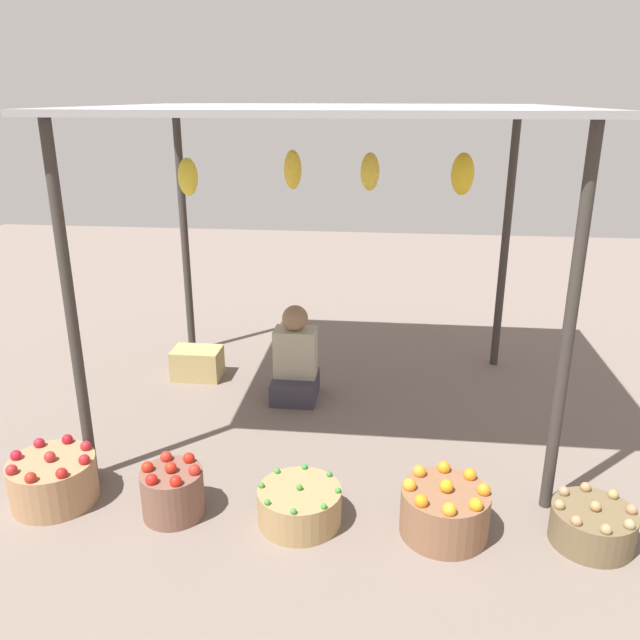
{
  "coord_description": "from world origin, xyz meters",
  "views": [
    {
      "loc": [
        0.45,
        -4.52,
        2.36
      ],
      "look_at": [
        0.0,
        -0.55,
        0.95
      ],
      "focal_mm": 35.85,
      "sensor_mm": 36.0,
      "label": 1
    }
  ],
  "objects": [
    {
      "name": "ground_plane",
      "position": [
        0.0,
        0.0,
        0.0
      ],
      "size": [
        14.0,
        14.0,
        0.0
      ],
      "primitive_type": "plane",
      "color": "#76675E"
    },
    {
      "name": "market_stall_structure",
      "position": [
        0.01,
        0.01,
        2.11
      ],
      "size": [
        3.18,
        2.49,
        2.29
      ],
      "color": "#38332D",
      "rests_on": "ground"
    },
    {
      "name": "vendor_person",
      "position": [
        -0.29,
        0.22,
        0.3
      ],
      "size": [
        0.36,
        0.44,
        0.78
      ],
      "color": "#393645",
      "rests_on": "ground"
    },
    {
      "name": "basket_red_apples",
      "position": [
        -1.54,
        -1.38,
        0.15
      ],
      "size": [
        0.52,
        0.52,
        0.34
      ],
      "color": "#A47B55",
      "rests_on": "ground"
    },
    {
      "name": "basket_red_tomatoes",
      "position": [
        -0.78,
        -1.43,
        0.15
      ],
      "size": [
        0.37,
        0.37,
        0.35
      ],
      "color": "brown",
      "rests_on": "ground"
    },
    {
      "name": "basket_green_chilies",
      "position": [
        -0.02,
        -1.41,
        0.11
      ],
      "size": [
        0.49,
        0.49,
        0.25
      ],
      "color": "#A18153",
      "rests_on": "ground"
    },
    {
      "name": "basket_oranges",
      "position": [
        0.81,
        -1.42,
        0.15
      ],
      "size": [
        0.5,
        0.5,
        0.34
      ],
      "color": "brown",
      "rests_on": "ground"
    },
    {
      "name": "basket_potatoes",
      "position": [
        1.62,
        -1.41,
        0.11
      ],
      "size": [
        0.45,
        0.45,
        0.26
      ],
      "color": "brown",
      "rests_on": "ground"
    },
    {
      "name": "wooden_crate_near_vendor",
      "position": [
        -1.21,
        0.5,
        0.13
      ],
      "size": [
        0.42,
        0.29,
        0.27
      ],
      "primitive_type": "cube",
      "color": "tan",
      "rests_on": "ground"
    }
  ]
}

